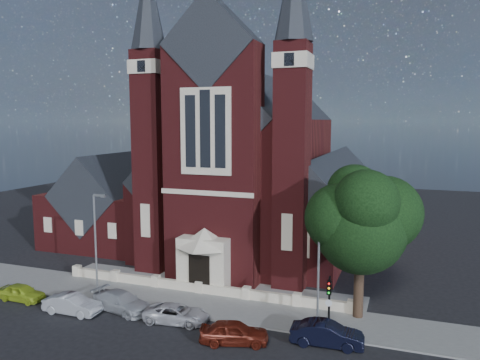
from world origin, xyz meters
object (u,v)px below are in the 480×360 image
object	(u,v)px
street_tree	(362,222)
street_lamp_right	(320,259)
car_dark_red	(234,332)
parish_hall	(114,208)
car_silver_b	(122,302)
car_white_suv	(176,314)
car_navy	(327,334)
car_lime_van	(22,293)
street_lamp_left	(96,237)
traffic_signal	(329,298)
car_silver_a	(72,304)
church	(261,172)

from	to	relation	value
street_tree	street_lamp_right	distance (m)	3.84
car_dark_red	parish_hall	bearing A→B (deg)	32.81
car_silver_b	car_white_suv	xyz separation A→B (m)	(4.67, -0.36, -0.09)
street_lamp_right	car_navy	distance (m)	4.90
car_white_suv	car_lime_van	bearing A→B (deg)	85.80
parish_hall	street_lamp_left	bearing A→B (deg)	-59.98
street_lamp_left	car_white_suv	xyz separation A→B (m)	(8.69, -3.01, -3.97)
parish_hall	car_silver_b	distance (m)	20.85
traffic_signal	car_dark_red	bearing A→B (deg)	-151.07
car_silver_a	car_white_suv	xyz separation A→B (m)	(7.77, 1.23, -0.08)
traffic_signal	street_tree	bearing A→B (deg)	64.05
street_lamp_left	car_white_suv	size ratio (longest dim) A/B	1.79
car_silver_a	car_dark_red	size ratio (longest dim) A/B	0.99
parish_hall	car_dark_red	size ratio (longest dim) A/B	2.83
church	car_lime_van	xyz separation A→B (m)	(-12.34, -22.48, -7.54)
street_tree	car_white_suv	bearing A→B (deg)	-158.25
church	parish_hall	distance (m)	17.26
traffic_signal	car_navy	size ratio (longest dim) A/B	0.89
car_silver_b	car_lime_van	bearing A→B (deg)	109.47
car_white_suv	street_lamp_right	bearing A→B (deg)	-78.62
car_lime_van	car_silver_b	world-z (taller)	car_silver_b
street_tree	car_white_suv	distance (m)	14.21
car_dark_red	street_tree	bearing A→B (deg)	-64.68
street_tree	car_dark_red	world-z (taller)	street_tree
car_silver_a	church	bearing A→B (deg)	-18.05
car_silver_a	car_silver_b	world-z (taller)	car_silver_b
parish_hall	car_dark_red	bearing A→B (deg)	-40.64
street_lamp_right	car_lime_van	xyz separation A→B (m)	(-22.43, -3.54, -3.95)
car_white_suv	car_navy	distance (m)	10.34
parish_hall	street_tree	distance (m)	31.27
parish_hall	car_lime_van	bearing A→B (deg)	-78.21
street_tree	street_lamp_left	world-z (taller)	street_tree
car_silver_a	car_white_suv	distance (m)	7.87
street_lamp_right	traffic_signal	size ratio (longest dim) A/B	2.02
street_lamp_right	car_navy	bearing A→B (deg)	-70.05
car_lime_van	car_navy	size ratio (longest dim) A/B	0.84
street_lamp_left	car_navy	xyz separation A→B (m)	(19.03, -2.84, -3.86)
car_silver_b	parish_hall	bearing A→B (deg)	49.48
car_silver_a	car_navy	size ratio (longest dim) A/B	0.95
street_lamp_left	car_navy	size ratio (longest dim) A/B	1.80
car_white_suv	car_dark_red	size ratio (longest dim) A/B	1.05
parish_hall	street_lamp_left	size ratio (longest dim) A/B	1.51
car_dark_red	street_lamp_left	bearing A→B (deg)	54.85
parish_hall	car_silver_a	xyz separation A→B (m)	(9.01, -18.24, -3.31)
car_dark_red	car_navy	bearing A→B (deg)	-89.30
car_white_suv	street_tree	bearing A→B (deg)	-74.77
traffic_signal	car_white_suv	xyz separation A→B (m)	(-10.22, -1.43, -1.96)
street_tree	parish_hall	bearing A→B (deg)	156.74
street_lamp_right	car_dark_red	distance (m)	7.46
car_dark_red	car_silver_b	bearing A→B (deg)	62.13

